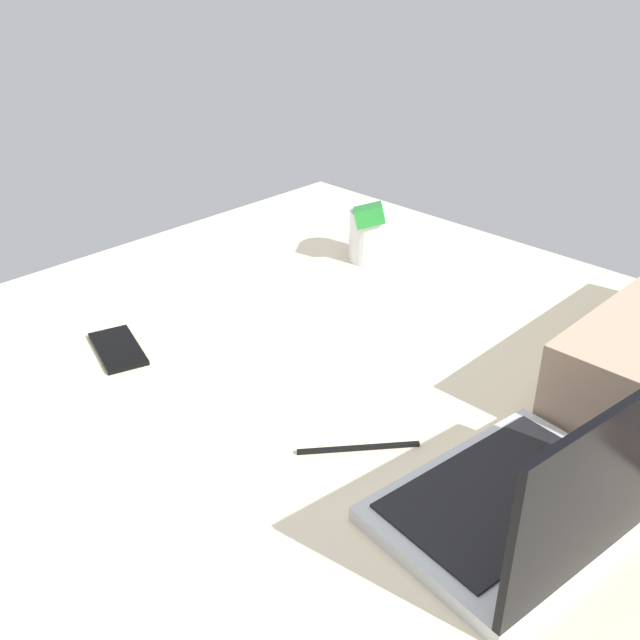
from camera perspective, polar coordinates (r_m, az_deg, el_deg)
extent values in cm
cube|color=beige|center=(111.85, -6.79, -12.12)|extent=(180.00, 140.00, 18.00)
cube|color=#B7BABC|center=(94.77, 14.84, -13.95)|extent=(35.72, 27.11, 2.00)
cube|color=black|center=(94.61, 14.21, -12.96)|extent=(30.97, 20.64, 0.40)
cube|color=black|center=(83.37, 21.81, -11.70)|extent=(32.85, 5.30, 21.00)
cylinder|color=silver|center=(155.55, 3.95, 6.63)|extent=(9.00, 9.00, 11.00)
cube|color=orange|center=(156.40, 3.87, 6.14)|extent=(6.80, 7.31, 6.16)
cube|color=yellow|center=(154.49, 3.71, 7.25)|extent=(6.60, 5.96, 5.06)
cube|color=#268C33|center=(151.34, 3.88, 8.19)|extent=(8.57, 9.02, 5.69)
cube|color=black|center=(127.81, -15.53, -2.18)|extent=(10.63, 15.38, 0.80)
cube|color=black|center=(101.66, 3.04, -9.96)|extent=(13.52, 11.24, 0.60)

